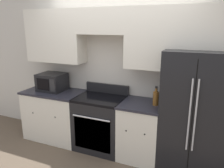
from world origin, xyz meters
name	(u,v)px	position (x,y,z in m)	size (l,w,h in m)	color
ground_plane	(104,159)	(0.00, 0.00, 0.00)	(12.00, 12.00, 0.00)	brown
wall_back	(119,57)	(0.01, 0.58, 1.53)	(8.00, 0.39, 2.60)	beige
lower_cabinets_left	(56,114)	(-1.13, 0.31, 0.45)	(1.07, 0.64, 0.90)	silver
lower_cabinets_right	(141,130)	(0.49, 0.31, 0.45)	(0.63, 0.64, 0.90)	silver
oven_range	(100,123)	(-0.21, 0.31, 0.45)	(0.79, 0.65, 1.06)	black
refrigerator	(194,112)	(1.22, 0.36, 0.86)	(0.86, 0.75, 1.72)	black
microwave	(52,82)	(-1.19, 0.36, 1.05)	(0.46, 0.41, 0.31)	black
bottle	(156,98)	(0.69, 0.31, 1.01)	(0.08, 0.08, 0.28)	brown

